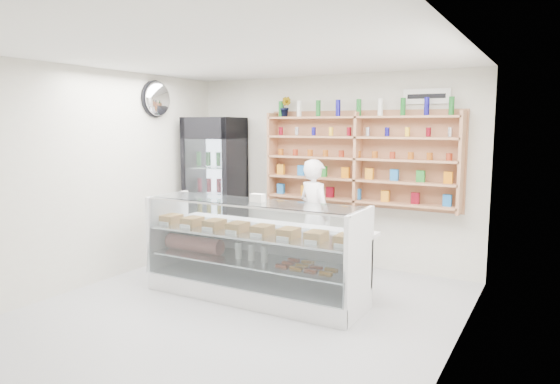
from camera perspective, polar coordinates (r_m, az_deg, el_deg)
The scene contains 8 objects.
room at distance 5.33m, azimuth -5.23°, elevation 0.42°, with size 5.00×5.00×5.00m.
display_counter at distance 6.09m, azimuth -2.96°, elevation -8.93°, with size 2.72×0.81×1.18m.
shop_worker at distance 7.04m, azimuth 3.98°, elevation -2.74°, with size 0.58×0.38×1.60m, color white.
drinks_cooler at distance 7.98m, azimuth -7.38°, elevation 0.60°, with size 0.89×0.87×2.19m.
wall_shelving at distance 7.16m, azimuth 8.87°, elevation 3.75°, with size 2.84×0.28×1.33m.
potted_plant at distance 7.64m, azimuth 0.64°, elevation 9.70°, with size 0.16×0.13×0.30m, color #1E6626.
security_mirror at distance 7.60m, azimuth -13.79°, elevation 10.30°, with size 0.15×0.50×0.50m, color silver.
wall_sign at distance 7.02m, azimuth 16.41°, elevation 10.45°, with size 0.62×0.03×0.20m, color white.
Camera 1 is at (3.02, -4.35, 2.06)m, focal length 32.00 mm.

